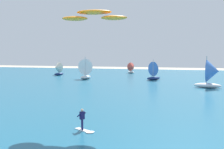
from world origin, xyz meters
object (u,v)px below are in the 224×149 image
at_px(kitesurfer, 84,123).
at_px(sailboat_mid_left, 87,69).
at_px(sailboat_trailing, 132,68).
at_px(sailboat_anchored_offshore, 212,74).
at_px(sailboat_mid_right, 155,70).
at_px(kite, 94,16).
at_px(sailboat_leading, 58,69).

distance_m(kitesurfer, sailboat_mid_left, 42.62).
relative_size(sailboat_trailing, sailboat_anchored_offshore, 0.64).
bearing_deg(sailboat_anchored_offshore, sailboat_mid_right, 130.93).
bearing_deg(kite, sailboat_anchored_offshore, 65.43).
xyz_separation_m(kitesurfer, sailboat_trailing, (-7.51, 59.47, 0.99)).
relative_size(kitesurfer, sailboat_mid_left, 0.39).
distance_m(sailboat_mid_left, sailboat_mid_right, 15.52).
bearing_deg(kite, kitesurfer, -86.55).
bearing_deg(sailboat_mid_right, sailboat_leading, 167.84).
height_order(sailboat_trailing, sailboat_anchored_offshore, sailboat_anchored_offshore).
distance_m(kite, sailboat_leading, 51.21).
bearing_deg(sailboat_mid_right, kite, -92.00).
height_order(sailboat_mid_left, sailboat_leading, sailboat_mid_left).
xyz_separation_m(kite, sailboat_mid_right, (1.34, 38.47, -7.07)).
bearing_deg(kitesurfer, sailboat_anchored_offshore, 68.20).
height_order(sailboat_mid_left, sailboat_mid_right, sailboat_mid_left).
height_order(sailboat_leading, sailboat_mid_right, sailboat_mid_right).
height_order(kitesurfer, sailboat_anchored_offshore, sailboat_anchored_offshore).
xyz_separation_m(sailboat_leading, sailboat_mid_right, (26.26, -5.66, 0.28)).
height_order(kite, sailboat_leading, kite).
bearing_deg(sailboat_mid_right, sailboat_mid_left, -174.06).
bearing_deg(sailboat_mid_left, sailboat_anchored_offshore, -22.24).
relative_size(sailboat_trailing, sailboat_mid_right, 0.77).
xyz_separation_m(kite, sailboat_mid_left, (-14.09, 36.86, -6.80)).
xyz_separation_m(sailboat_trailing, sailboat_mid_right, (8.66, -17.74, 0.47)).
bearing_deg(sailboat_anchored_offshore, sailboat_leading, 154.09).
bearing_deg(sailboat_trailing, kite, -82.59).
bearing_deg(sailboat_trailing, sailboat_mid_right, -63.99).
relative_size(sailboat_trailing, sailboat_mid_left, 0.68).
relative_size(sailboat_leading, sailboat_mid_right, 0.87).
distance_m(kite, sailboat_trailing, 57.18).
height_order(kitesurfer, sailboat_trailing, sailboat_trailing).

